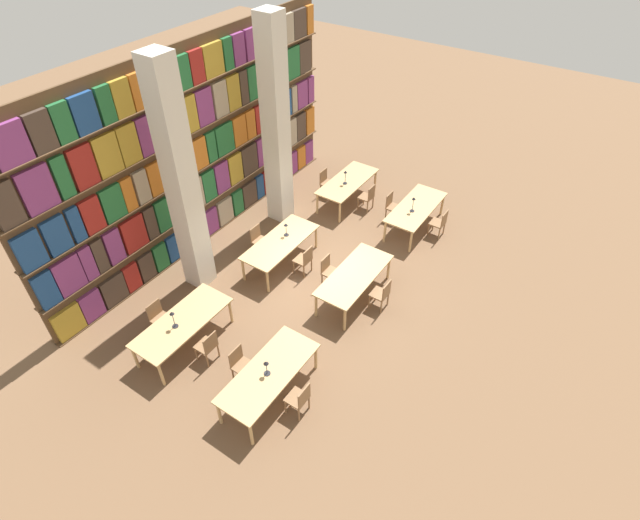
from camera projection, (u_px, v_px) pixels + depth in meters
name	position (u px, v px, depth m)	size (l,w,h in m)	color
ground_plane	(316.00, 278.00, 13.51)	(40.00, 40.00, 0.00)	brown
bookshelf_bank	(199.00, 151.00, 13.35)	(10.70, 0.35, 5.50)	brown
pillar_left	(182.00, 184.00, 11.51)	(0.59, 0.59, 6.00)	silver
pillar_center	(276.00, 127.00, 13.75)	(0.59, 0.59, 6.00)	silver
reading_table_0	(269.00, 374.00, 10.27)	(2.39, 0.99, 0.77)	tan
chair_0	(300.00, 399.00, 10.09)	(0.42, 0.40, 0.88)	olive
chair_1	(241.00, 364.00, 10.74)	(0.42, 0.40, 0.88)	olive
desk_lamp_0	(266.00, 366.00, 10.03)	(0.14, 0.14, 0.39)	#232328
reading_table_1	(354.00, 276.00, 12.53)	(2.39, 0.99, 0.77)	tan
chair_2	(382.00, 294.00, 12.37)	(0.42, 0.40, 0.88)	olive
chair_3	(329.00, 270.00, 13.02)	(0.42, 0.40, 0.88)	olive
reading_table_2	(416.00, 208.00, 14.78)	(2.39, 0.99, 0.77)	tan
chair_4	(440.00, 223.00, 14.61)	(0.42, 0.40, 0.88)	olive
chair_5	(392.00, 206.00, 15.27)	(0.42, 0.40, 0.88)	olive
desk_lamp_1	(413.00, 202.00, 14.34)	(0.14, 0.14, 0.48)	#232328
reading_table_3	(182.00, 323.00, 11.33)	(2.39, 0.99, 0.77)	tan
chair_6	(208.00, 346.00, 11.12)	(0.42, 0.40, 0.88)	olive
chair_7	(159.00, 317.00, 11.78)	(0.42, 0.40, 0.88)	olive
desk_lamp_2	(173.00, 317.00, 10.96)	(0.14, 0.14, 0.47)	#232328
reading_table_4	(280.00, 243.00, 13.53)	(2.39, 0.99, 0.77)	tan
chair_8	(304.00, 259.00, 13.36)	(0.42, 0.40, 0.88)	olive
chair_9	(259.00, 239.00, 14.01)	(0.42, 0.40, 0.88)	olive
desk_lamp_3	(286.00, 227.00, 13.52)	(0.14, 0.14, 0.40)	#232328
reading_table_5	(348.00, 183.00, 15.86)	(2.39, 0.99, 0.77)	tan
chair_10	(368.00, 197.00, 15.65)	(0.42, 0.40, 0.88)	olive
chair_11	(326.00, 182.00, 16.31)	(0.42, 0.40, 0.88)	olive
desk_lamp_4	(345.00, 175.00, 15.49)	(0.14, 0.14, 0.46)	#232328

